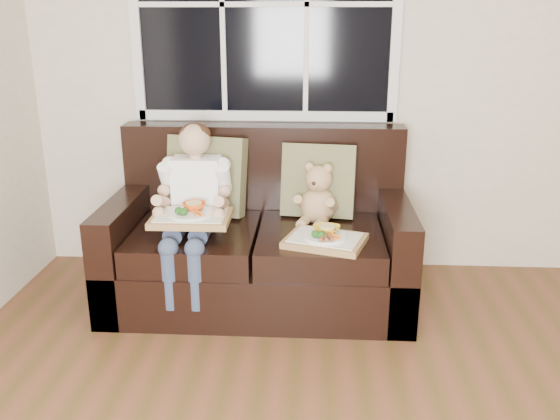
# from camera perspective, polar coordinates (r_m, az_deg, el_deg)

# --- Properties ---
(window_back) EXTENTS (1.62, 0.04, 1.37)m
(window_back) POSITION_cam_1_polar(r_m,az_deg,el_deg) (3.70, -1.51, 19.18)
(window_back) COLOR black
(window_back) RESTS_ON room_walls
(loveseat) EXTENTS (1.70, 0.92, 0.96)m
(loveseat) POSITION_cam_1_polar(r_m,az_deg,el_deg) (3.48, -1.96, -3.37)
(loveseat) COLOR black
(loveseat) RESTS_ON ground
(pillow_left) EXTENTS (0.50, 0.30, 0.48)m
(pillow_left) POSITION_cam_1_polar(r_m,az_deg,el_deg) (3.55, -7.08, 3.29)
(pillow_left) COLOR #696541
(pillow_left) RESTS_ON loveseat
(pillow_right) EXTENTS (0.45, 0.24, 0.44)m
(pillow_right) POSITION_cam_1_polar(r_m,az_deg,el_deg) (3.50, 3.72, 2.85)
(pillow_right) COLOR #696541
(pillow_right) RESTS_ON loveseat
(child) EXTENTS (0.39, 0.60, 0.88)m
(child) POSITION_cam_1_polar(r_m,az_deg,el_deg) (3.31, -8.32, 1.50)
(child) COLOR white
(child) RESTS_ON loveseat
(teddy_bear) EXTENTS (0.25, 0.30, 0.36)m
(teddy_bear) POSITION_cam_1_polar(r_m,az_deg,el_deg) (3.40, 3.70, 1.17)
(teddy_bear) COLOR tan
(teddy_bear) RESTS_ON loveseat
(tray_left) EXTENTS (0.42, 0.32, 0.09)m
(tray_left) POSITION_cam_1_polar(r_m,az_deg,el_deg) (3.18, -8.53, -0.55)
(tray_left) COLOR #AA814D
(tray_left) RESTS_ON child
(tray_right) EXTENTS (0.47, 0.41, 0.09)m
(tray_right) POSITION_cam_1_polar(r_m,az_deg,el_deg) (3.11, 4.38, -2.75)
(tray_right) COLOR #AA814D
(tray_right) RESTS_ON loveseat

